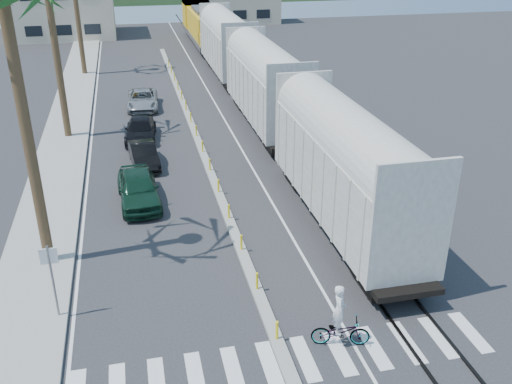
% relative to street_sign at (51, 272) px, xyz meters
% --- Properties ---
extents(ground, '(140.00, 140.00, 0.00)m').
position_rel_street_sign_xyz_m(ground, '(7.30, -2.00, -1.97)').
color(ground, '#28282B').
rests_on(ground, ground).
extents(sidewalk, '(3.00, 90.00, 0.15)m').
position_rel_street_sign_xyz_m(sidewalk, '(-1.20, 23.00, -1.90)').
color(sidewalk, gray).
rests_on(sidewalk, ground).
extents(rails, '(1.56, 100.00, 0.06)m').
position_rel_street_sign_xyz_m(rails, '(12.30, 26.00, -1.94)').
color(rails, black).
rests_on(rails, ground).
extents(median, '(0.45, 60.00, 0.85)m').
position_rel_street_sign_xyz_m(median, '(7.30, 17.96, -1.88)').
color(median, gray).
rests_on(median, ground).
extents(crosswalk, '(14.00, 2.20, 0.01)m').
position_rel_street_sign_xyz_m(crosswalk, '(7.30, -4.00, -1.97)').
color(crosswalk, silver).
rests_on(crosswalk, ground).
extents(lane_markings, '(9.42, 90.00, 0.01)m').
position_rel_street_sign_xyz_m(lane_markings, '(5.15, 23.00, -1.97)').
color(lane_markings, silver).
rests_on(lane_markings, ground).
extents(freight_train, '(3.00, 60.94, 5.85)m').
position_rel_street_sign_xyz_m(freight_train, '(12.30, 24.96, 0.93)').
color(freight_train, '#A9A69B').
rests_on(freight_train, ground).
extents(street_sign, '(0.60, 0.08, 3.00)m').
position_rel_street_sign_xyz_m(street_sign, '(0.00, 0.00, 0.00)').
color(street_sign, slate).
rests_on(street_sign, ground).
extents(car_lead, '(2.51, 5.10, 1.66)m').
position_rel_street_sign_xyz_m(car_lead, '(3.21, 8.90, -1.14)').
color(car_lead, '#103121').
rests_on(car_lead, ground).
extents(car_second, '(2.19, 4.35, 1.35)m').
position_rel_street_sign_xyz_m(car_second, '(3.69, 13.89, -1.30)').
color(car_second, black).
rests_on(car_second, ground).
extents(car_third, '(2.79, 5.03, 1.36)m').
position_rel_street_sign_xyz_m(car_third, '(3.72, 18.52, -1.29)').
color(car_third, black).
rests_on(car_third, ground).
extents(car_rear, '(2.81, 5.20, 1.38)m').
position_rel_street_sign_xyz_m(car_rear, '(4.17, 25.71, -1.28)').
color(car_rear, '#A0A2A5').
rests_on(car_rear, ground).
extents(cyclist, '(1.64, 2.30, 2.35)m').
position_rel_street_sign_xyz_m(cyclist, '(9.32, -3.57, -1.23)').
color(cyclist, '#9EA0A5').
rests_on(cyclist, ground).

